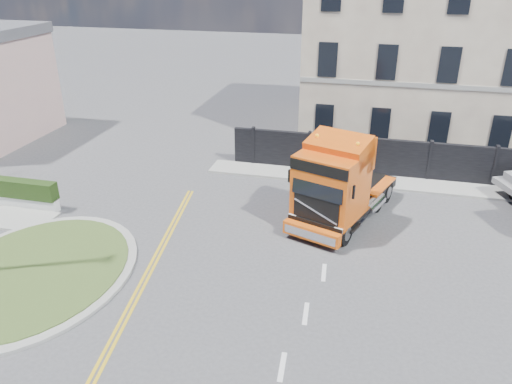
# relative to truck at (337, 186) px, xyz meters

# --- Properties ---
(ground) EXTENTS (120.00, 120.00, 0.00)m
(ground) POSITION_rel_truck_xyz_m (-2.95, -3.37, -1.71)
(ground) COLOR #424244
(ground) RESTS_ON ground
(traffic_island) EXTENTS (6.80, 6.80, 0.17)m
(traffic_island) POSITION_rel_truck_xyz_m (-9.95, -6.37, -1.63)
(traffic_island) COLOR gray
(traffic_island) RESTS_ON ground
(hoarding_fence) EXTENTS (18.80, 0.25, 2.00)m
(hoarding_fence) POSITION_rel_truck_xyz_m (3.60, 5.63, -0.71)
(hoarding_fence) COLOR black
(hoarding_fence) RESTS_ON ground
(georgian_building) EXTENTS (12.30, 10.30, 12.80)m
(georgian_building) POSITION_rel_truck_xyz_m (3.05, 13.13, 4.06)
(georgian_building) COLOR beige
(georgian_building) RESTS_ON ground
(pavement_far) EXTENTS (20.00, 1.60, 0.12)m
(pavement_far) POSITION_rel_truck_xyz_m (3.05, 4.73, -1.65)
(pavement_far) COLOR gray
(pavement_far) RESTS_ON ground
(truck) EXTENTS (4.37, 6.78, 3.81)m
(truck) POSITION_rel_truck_xyz_m (0.00, 0.00, 0.00)
(truck) COLOR black
(truck) RESTS_ON ground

